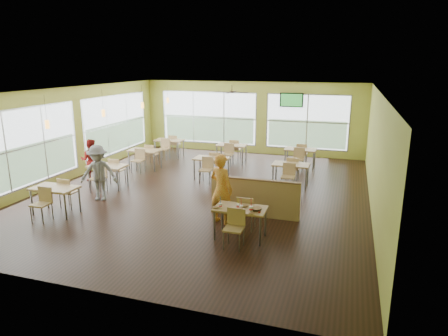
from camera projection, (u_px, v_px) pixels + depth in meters
The scene contains 20 objects.
room at pixel (204, 143), 12.35m from camera, with size 12.00×12.04×3.20m.
window_bays at pixel (169, 128), 15.99m from camera, with size 9.24×10.24×2.38m.
main_table at pixel (240, 213), 9.25m from camera, with size 1.22×1.52×0.87m.
half_wall_divider at pixel (255, 197), 10.61m from camera, with size 2.40×0.14×1.04m.
dining_tables at pixel (194, 158), 14.48m from camera, with size 6.92×8.72×0.87m.
pendant_lights at pixel (123, 109), 13.69m from camera, with size 0.11×7.31×0.86m.
ceiling_fan at pixel (232, 92), 14.77m from camera, with size 1.25×1.25×0.29m.
tv_backwall at pixel (291, 100), 17.04m from camera, with size 1.00×0.07×0.60m.
man_plaid at pixel (221, 189), 10.09m from camera, with size 0.66×0.44×1.81m, color #CB5216.
patron_maroon at pixel (91, 160), 13.82m from camera, with size 0.71×0.55×1.46m, color maroon.
patron_grey at pixel (99, 173), 11.81m from camera, with size 1.08×0.62×1.67m, color slate.
cup_blue at pixel (220, 206), 9.18m from camera, with size 0.08×0.08×0.31m.
cup_yellow at pixel (238, 206), 9.14m from camera, with size 0.08×0.08×0.30m.
cup_red_near at pixel (241, 208), 9.02m from camera, with size 0.09×0.09×0.32m.
cup_red_far at pixel (251, 209), 8.94m from camera, with size 0.10×0.10×0.36m.
food_basket at pixel (256, 209), 9.05m from camera, with size 0.27×0.27×0.06m.
ketchup_cup at pixel (259, 212), 8.91m from camera, with size 0.05×0.05×0.02m, color maroon.
wrapper_left at pixel (215, 207), 9.19m from camera, with size 0.16×0.14×0.04m, color #A2774E.
wrapper_mid at pixel (244, 206), 9.28m from camera, with size 0.19×0.17×0.05m, color #A2774E.
wrapper_right at pixel (252, 213), 8.84m from camera, with size 0.15×0.13×0.04m, color #A2774E.
Camera 1 is at (4.26, -11.38, 4.00)m, focal length 32.00 mm.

